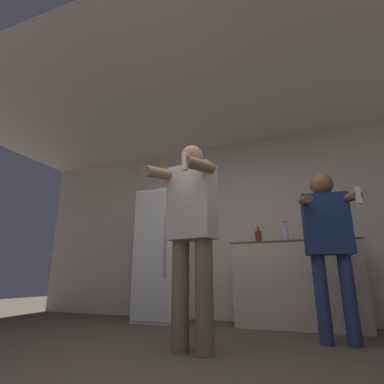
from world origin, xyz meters
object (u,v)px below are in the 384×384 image
object	(u,v)px
bottle_clear_vodka	(327,233)
person_woman_foreground	(191,226)
person_man_side	(328,236)
bottle_green_wine	(286,234)
bottle_red_label	(259,237)
refrigerator	(164,254)
bottle_brown_liquor	(346,229)

from	to	relation	value
bottle_clear_vodka	person_woman_foreground	distance (m)	1.92
person_man_side	bottle_green_wine	bearing A→B (deg)	118.15
bottle_clear_vodka	person_woman_foreground	world-z (taller)	person_woman_foreground
bottle_red_label	person_woman_foreground	distance (m)	1.59
refrigerator	bottle_green_wine	world-z (taller)	refrigerator
bottle_red_label	bottle_green_wine	size ratio (longest dim) A/B	0.86
bottle_green_wine	refrigerator	bearing A→B (deg)	-179.32
refrigerator	person_woman_foreground	xyz separation A→B (m)	(1.02, -1.54, 0.10)
bottle_green_wine	person_woman_foreground	world-z (taller)	person_woman_foreground
refrigerator	bottle_clear_vodka	world-z (taller)	refrigerator
bottle_clear_vodka	person_man_side	bearing A→B (deg)	-92.61
bottle_green_wine	person_man_side	xyz separation A→B (m)	(0.44, -0.81, -0.15)
bottle_red_label	person_woman_foreground	size ratio (longest dim) A/B	0.13
bottle_brown_liquor	person_man_side	bearing A→B (deg)	-106.37
bottle_brown_liquor	person_man_side	world-z (taller)	person_man_side
bottle_brown_liquor	bottle_green_wine	bearing A→B (deg)	-180.00
bottle_brown_liquor	bottle_clear_vodka	xyz separation A→B (m)	(-0.20, 0.00, -0.03)
bottle_clear_vodka	person_man_side	xyz separation A→B (m)	(-0.04, -0.81, -0.14)
person_woman_foreground	person_man_side	world-z (taller)	person_woman_foreground
bottle_brown_liquor	person_woman_foreground	size ratio (longest dim) A/B	0.19
bottle_clear_vodka	refrigerator	bearing A→B (deg)	-179.47
bottle_red_label	person_woman_foreground	world-z (taller)	person_woman_foreground
refrigerator	bottle_red_label	distance (m)	1.35
refrigerator	bottle_brown_liquor	xyz separation A→B (m)	(2.35, 0.02, 0.23)
bottle_clear_vodka	person_woman_foreground	bearing A→B (deg)	-125.77
bottle_red_label	bottle_green_wine	distance (m)	0.34
refrigerator	bottle_red_label	xyz separation A→B (m)	(1.34, 0.02, 0.19)
bottle_brown_liquor	bottle_red_label	xyz separation A→B (m)	(-1.01, -0.00, -0.04)
person_woman_foreground	bottle_green_wine	bearing A→B (deg)	67.38
bottle_brown_liquor	bottle_red_label	distance (m)	1.01
bottle_brown_liquor	bottle_green_wine	size ratio (longest dim) A/B	1.25
bottle_clear_vodka	person_woman_foreground	size ratio (longest dim) A/B	0.15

